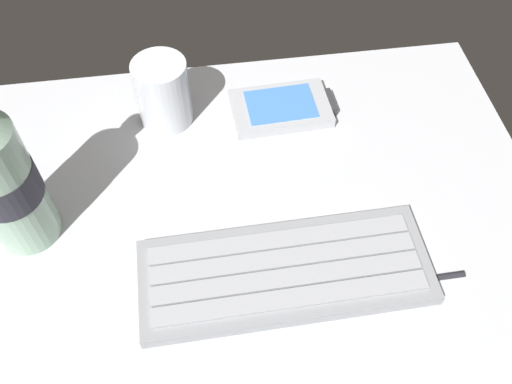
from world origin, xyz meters
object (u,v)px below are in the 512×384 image
at_px(handheld_device, 282,108).
at_px(stylus_pen, 420,279).
at_px(keyboard, 285,272).
at_px(water_bottle, 0,178).
at_px(juice_cup, 163,95).

distance_m(handheld_device, stylus_pen, 0.27).
distance_m(keyboard, stylus_pen, 0.14).
xyz_separation_m(keyboard, stylus_pen, (0.13, -0.02, -0.00)).
bearing_deg(handheld_device, keyboard, -98.83).
xyz_separation_m(water_bottle, stylus_pen, (0.39, -0.12, -0.09)).
bearing_deg(water_bottle, handheld_device, 24.52).
relative_size(handheld_device, juice_cup, 1.53).
height_order(keyboard, stylus_pen, keyboard).
distance_m(water_bottle, stylus_pen, 0.42).
bearing_deg(handheld_device, juice_cup, 175.85).
xyz_separation_m(keyboard, handheld_device, (0.04, 0.23, -0.00)).
bearing_deg(stylus_pen, keyboard, 169.04).
xyz_separation_m(handheld_device, juice_cup, (-0.14, 0.01, 0.03)).
height_order(handheld_device, juice_cup, juice_cup).
relative_size(keyboard, stylus_pen, 3.07).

